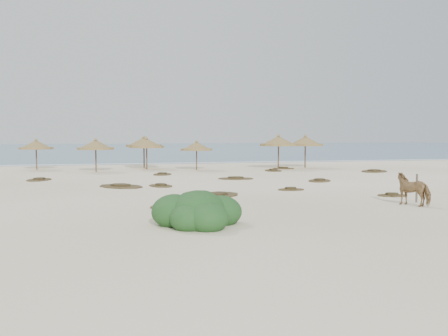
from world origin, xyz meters
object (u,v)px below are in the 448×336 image
at_px(bush, 198,212).
at_px(palapa_0, 36,145).
at_px(palapa_1, 96,145).
at_px(horse, 414,189).

bearing_deg(bush, palapa_0, 106.98).
xyz_separation_m(palapa_0, palapa_1, (4.89, -3.55, 0.05)).
bearing_deg(horse, palapa_0, -84.62).
bearing_deg(palapa_1, bush, -81.44).
distance_m(palapa_0, palapa_1, 6.04).
bearing_deg(palapa_0, bush, -73.02).
bearing_deg(horse, bush, -15.72).
relative_size(palapa_0, horse, 1.87).
bearing_deg(bush, palapa_1, 98.56).
bearing_deg(palapa_0, palapa_1, -36.00).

